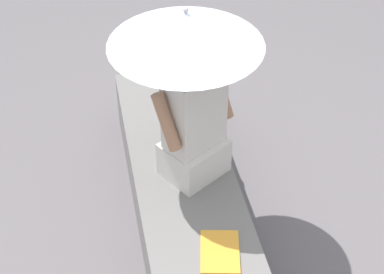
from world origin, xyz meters
TOP-DOWN VIEW (x-y plane):
  - ground_plane at (0.00, 0.00)m, footprint 14.00×14.00m
  - stone_bench at (0.00, 0.00)m, footprint 2.57×0.59m
  - person_seated at (0.19, -0.06)m, footprint 0.42×0.50m
  - parasol at (0.28, -0.04)m, footprint 0.82×0.82m
  - handbag_black at (0.80, -0.09)m, footprint 0.24×0.18m
  - magazine at (-0.43, -0.07)m, footprint 0.32×0.25m

SIDE VIEW (x-z plane):
  - ground_plane at x=0.00m, z-range 0.00..0.00m
  - stone_bench at x=0.00m, z-range 0.00..0.44m
  - magazine at x=-0.43m, z-range 0.44..0.45m
  - handbag_black at x=0.80m, z-range 0.43..0.78m
  - person_seated at x=0.19m, z-range 0.37..1.27m
  - parasol at x=0.28m, z-range 0.83..1.86m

